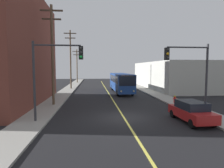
{
  "coord_description": "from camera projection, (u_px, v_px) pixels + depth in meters",
  "views": [
    {
      "loc": [
        -2.56,
        -15.87,
        4.14
      ],
      "look_at": [
        0.0,
        10.05,
        2.0
      ],
      "focal_mm": 30.95,
      "sensor_mm": 36.0,
      "label": 1
    }
  ],
  "objects": [
    {
      "name": "ground_plane",
      "position": [
        124.0,
        117.0,
        16.33
      ],
      "size": [
        120.0,
        120.0,
        0.0
      ],
      "primitive_type": "plane",
      "color": "black"
    },
    {
      "name": "utility_pole_far",
      "position": [
        77.0,
        64.0,
        53.75
      ],
      "size": [
        2.4,
        0.28,
        9.21
      ],
      "color": "brown",
      "rests_on": "sidewalk_left"
    },
    {
      "name": "traffic_signal_right_corner",
      "position": [
        190.0,
        66.0,
        15.97
      ],
      "size": [
        3.75,
        0.48,
        6.0
      ],
      "color": "#2D2D33",
      "rests_on": "sidewalk_right"
    },
    {
      "name": "traffic_signal_left_corner",
      "position": [
        55.0,
        66.0,
        14.47
      ],
      "size": [
        3.75,
        0.48,
        6.0
      ],
      "color": "#2D2D33",
      "rests_on": "sidewalk_left"
    },
    {
      "name": "utility_pole_near",
      "position": [
        52.0,
        51.0,
        20.77
      ],
      "size": [
        2.4,
        0.28,
        10.7
      ],
      "color": "brown",
      "rests_on": "sidewalk_left"
    },
    {
      "name": "sidewalk_right",
      "position": [
        164.0,
        97.0,
        26.95
      ],
      "size": [
        2.5,
        90.0,
        0.15
      ],
      "primitive_type": "cube",
      "color": "gray",
      "rests_on": "ground"
    },
    {
      "name": "fire_hydrant",
      "position": [
        175.0,
        99.0,
        22.32
      ],
      "size": [
        0.44,
        0.26,
        0.84
      ],
      "color": "red",
      "rests_on": "sidewalk_right"
    },
    {
      "name": "city_bus",
      "position": [
        121.0,
        82.0,
        32.99
      ],
      "size": [
        2.68,
        12.18,
        3.2
      ],
      "color": "navy",
      "rests_on": "ground"
    },
    {
      "name": "utility_pole_mid",
      "position": [
        71.0,
        57.0,
        37.65
      ],
      "size": [
        2.4,
        0.28,
        11.31
      ],
      "color": "brown",
      "rests_on": "sidewalk_left"
    },
    {
      "name": "sidewalk_left",
      "position": [
        58.0,
        99.0,
        25.53
      ],
      "size": [
        2.5,
        90.0,
        0.15
      ],
      "primitive_type": "cube",
      "color": "gray",
      "rests_on": "ground"
    },
    {
      "name": "parked_car_red",
      "position": [
        191.0,
        111.0,
        14.84
      ],
      "size": [
        1.95,
        4.46,
        1.62
      ],
      "color": "maroon",
      "rests_on": "ground"
    },
    {
      "name": "lane_stripe_center",
      "position": [
        109.0,
        94.0,
        31.2
      ],
      "size": [
        0.16,
        60.0,
        0.01
      ],
      "primitive_type": "cube",
      "color": "#D8CC4C",
      "rests_on": "ground"
    },
    {
      "name": "building_right_warehouse",
      "position": [
        175.0,
        75.0,
        40.09
      ],
      "size": [
        12.0,
        23.01,
        5.36
      ],
      "color": "#B2B2A8",
      "rests_on": "ground"
    }
  ]
}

